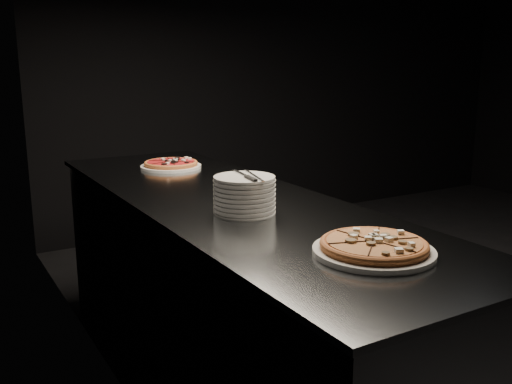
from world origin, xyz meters
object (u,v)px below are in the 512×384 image
pizza_tomato (171,164)px  plate_stack (244,194)px  pizza_mushroom (374,247)px  cutlery (249,176)px  ramekin (227,189)px  counter (228,304)px

pizza_tomato → plate_stack: size_ratio=1.54×
pizza_mushroom → plate_stack: (-0.09, 0.59, 0.05)m
pizza_mushroom → plate_stack: plate_stack is taller
pizza_mushroom → cutlery: (-0.08, 0.57, 0.11)m
plate_stack → cutlery: (0.01, -0.02, 0.07)m
pizza_mushroom → pizza_tomato: (0.02, 1.55, -0.00)m
cutlery → ramekin: 0.27m
counter → ramekin: ramekin is taller
cutlery → ramekin: size_ratio=3.05×
cutlery → counter: bearing=88.1°
cutlery → plate_stack: bearing=125.5°
counter → pizza_mushroom: size_ratio=6.26×
pizza_mushroom → ramekin: bearing=92.6°
pizza_tomato → cutlery: 0.99m
pizza_mushroom → cutlery: 0.59m
counter → pizza_tomato: 0.87m
counter → plate_stack: bearing=-102.5°
cutlery → ramekin: bearing=88.2°
plate_stack → ramekin: 0.24m
plate_stack → cutlery: 0.07m
plate_stack → counter: bearing=77.5°
ramekin → plate_stack: bearing=-102.5°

